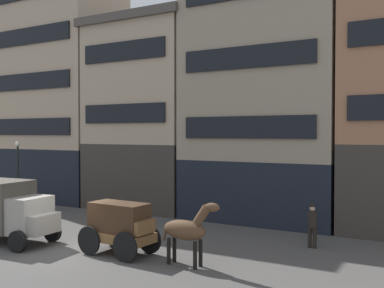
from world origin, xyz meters
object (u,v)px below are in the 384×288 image
object	(u,v)px
cargo_wagon	(120,225)
pedestrian_officer	(312,224)
delivery_truck_far	(6,209)
streetlamp_curbside	(18,164)
draft_horse	(187,230)

from	to	relation	value
cargo_wagon	pedestrian_officer	distance (m)	7.67
delivery_truck_far	streetlamp_curbside	xyz separation A→B (m)	(-7.39, 6.59, 1.25)
streetlamp_curbside	delivery_truck_far	bearing A→B (deg)	-41.73
cargo_wagon	delivery_truck_far	world-z (taller)	delivery_truck_far
delivery_truck_far	streetlamp_curbside	bearing A→B (deg)	138.27
cargo_wagon	delivery_truck_far	size ratio (longest dim) A/B	0.67
cargo_wagon	draft_horse	xyz separation A→B (m)	(2.95, -0.00, 0.12)
pedestrian_officer	delivery_truck_far	bearing A→B (deg)	-154.64
pedestrian_officer	streetlamp_curbside	xyz separation A→B (m)	(-18.95, 1.11, 1.69)
delivery_truck_far	pedestrian_officer	world-z (taller)	delivery_truck_far
pedestrian_officer	draft_horse	bearing A→B (deg)	-124.84
cargo_wagon	draft_horse	world-z (taller)	draft_horse
draft_horse	pedestrian_officer	distance (m)	5.60
draft_horse	cargo_wagon	bearing A→B (deg)	179.95
delivery_truck_far	draft_horse	bearing A→B (deg)	6.05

